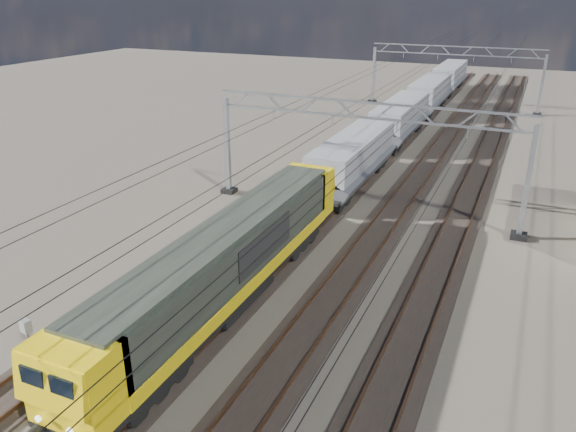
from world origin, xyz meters
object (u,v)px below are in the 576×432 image
at_px(catenary_gantry_mid, 362,154).
at_px(trackside_cabinet, 26,327).
at_px(hopper_wagon_fourth, 450,75).
at_px(hopper_wagon_third, 430,92).
at_px(hopper_wagon_mid, 400,117).
at_px(locomotive, 228,260).
at_px(hopper_wagon_lead, 353,157).
at_px(catenary_gantry_far, 454,75).

xyz_separation_m(catenary_gantry_mid, trackside_cabinet, (-7.84, -19.16, -2.95)).
bearing_deg(catenary_gantry_mid, hopper_wagon_fourth, 92.43).
bearing_deg(hopper_wagon_third, hopper_wagon_mid, -90.00).
height_order(catenary_gantry_mid, trackside_cabinet, catenary_gantry_mid).
height_order(catenary_gantry_mid, locomotive, catenary_gantry_mid).
bearing_deg(hopper_wagon_lead, catenary_gantry_far, 86.36).
height_order(hopper_wagon_third, hopper_wagon_fourth, same).
xyz_separation_m(hopper_wagon_lead, hopper_wagon_fourth, (0.00, 42.60, 0.00)).
bearing_deg(hopper_wagon_mid, hopper_wagon_third, 90.00).
bearing_deg(hopper_wagon_mid, hopper_wagon_fourth, 90.00).
height_order(hopper_wagon_third, trackside_cabinet, hopper_wagon_third).
bearing_deg(catenary_gantry_mid, hopper_wagon_lead, 113.79).
xyz_separation_m(locomotive, hopper_wagon_third, (-0.00, 46.10, -0.09)).
bearing_deg(hopper_wagon_mid, catenary_gantry_mid, -83.91).
relative_size(locomotive, hopper_wagon_lead, 1.62).
relative_size(locomotive, trackside_cabinet, 16.80).
xyz_separation_m(hopper_wagon_fourth, trackside_cabinet, (-5.84, -66.30, -1.28)).
height_order(catenary_gantry_far, locomotive, catenary_gantry_far).
bearing_deg(trackside_cabinet, locomotive, 56.63).
bearing_deg(trackside_cabinet, hopper_wagon_third, 94.48).
relative_size(hopper_wagon_lead, hopper_wagon_third, 1.00).
distance_m(catenary_gantry_mid, hopper_wagon_mid, 18.92).
relative_size(catenary_gantry_far, hopper_wagon_third, 1.53).
xyz_separation_m(locomotive, trackside_cabinet, (-5.84, -6.00, -1.37)).
bearing_deg(locomotive, hopper_wagon_lead, 90.00).
distance_m(catenary_gantry_far, hopper_wagon_third, 4.02).
xyz_separation_m(locomotive, hopper_wagon_fourth, (-0.00, 60.30, -0.09)).
height_order(locomotive, hopper_wagon_fourth, locomotive).
bearing_deg(hopper_wagon_mid, catenary_gantry_far, 83.39).
distance_m(hopper_wagon_lead, trackside_cabinet, 24.44).
height_order(locomotive, hopper_wagon_lead, locomotive).
relative_size(catenary_gantry_far, trackside_cabinet, 15.85).
relative_size(catenary_gantry_far, hopper_wagon_lead, 1.53).
height_order(hopper_wagon_lead, trackside_cabinet, hopper_wagon_lead).
bearing_deg(hopper_wagon_mid, trackside_cabinet, -98.77).
height_order(catenary_gantry_mid, hopper_wagon_mid, catenary_gantry_mid).
height_order(hopper_wagon_lead, hopper_wagon_third, same).
distance_m(hopper_wagon_mid, hopper_wagon_fourth, 28.40).
height_order(locomotive, trackside_cabinet, locomotive).
bearing_deg(hopper_wagon_fourth, catenary_gantry_far, -79.82).
relative_size(hopper_wagon_mid, hopper_wagon_fourth, 1.00).
bearing_deg(catenary_gantry_far, trackside_cabinet, -98.09).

